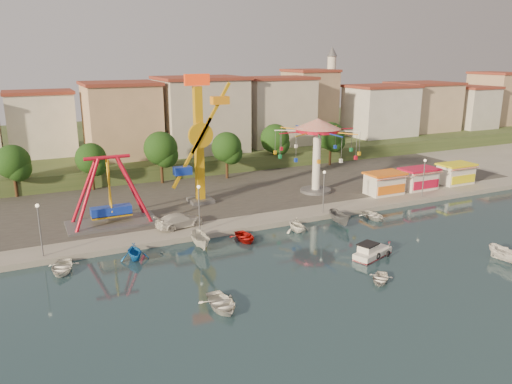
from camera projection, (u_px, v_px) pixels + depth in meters
ground at (326, 268)px, 47.07m from camera, size 200.00×200.00×0.00m
quay_deck at (157, 152)px, 100.91m from camera, size 200.00×100.00×0.60m
asphalt_pad at (213, 187)px, 73.00m from camera, size 90.00×28.00×0.01m
hill_terrace at (151, 142)px, 104.94m from camera, size 200.00×60.00×3.00m
pirate_ship_ride at (110, 192)px, 56.35m from camera, size 10.00×5.00×8.00m
kamikaze_tower at (202, 143)px, 63.57m from camera, size 5.65×3.10×16.50m
wave_swinger at (317, 139)px, 68.71m from camera, size 11.60×11.60×10.40m
booth_left at (384, 183)px, 69.25m from camera, size 5.40×3.78×3.08m
booth_mid at (419, 178)px, 71.84m from camera, size 5.40×3.78×3.08m
booth_right at (456, 173)px, 74.85m from camera, size 5.40×3.78×3.08m
lamp_post_0 at (40, 232)px, 47.58m from camera, size 0.14×0.14×5.00m
lamp_post_1 at (199, 210)px, 54.22m from camera, size 0.14×0.14×5.00m
lamp_post_2 at (324, 193)px, 60.86m from camera, size 0.14×0.14×5.00m
lamp_post_3 at (423, 179)px, 67.51m from camera, size 0.14×0.14×5.00m
tree_0 at (13, 162)px, 66.97m from camera, size 4.60×4.60×7.19m
tree_1 at (91, 158)px, 70.55m from camera, size 4.35×4.35×6.80m
tree_2 at (161, 148)px, 74.14m from camera, size 5.02×5.02×7.85m
tree_3 at (227, 147)px, 77.13m from camera, size 4.68×4.68×7.32m
tree_4 at (275, 139)px, 83.83m from camera, size 4.86×4.86×7.60m
tree_5 at (331, 136)px, 86.41m from camera, size 4.83×4.83×7.54m
building_1 at (42, 132)px, 80.95m from camera, size 12.33×9.01×8.63m
building_2 at (123, 119)px, 86.56m from camera, size 11.95×9.28×11.23m
building_3 at (204, 122)px, 89.81m from camera, size 12.59×10.50×9.20m
building_4 at (263, 116)px, 98.35m from camera, size 10.75×9.23×9.24m
building_5 at (325, 109)px, 101.98m from camera, size 12.77×10.96×11.21m
building_6 at (376, 104)px, 105.36m from camera, size 8.23×8.98×12.36m
building_7 at (403, 108)px, 115.06m from camera, size 11.59×10.93×8.76m
building_8 at (471, 100)px, 114.65m from camera, size 12.84×9.28×12.58m
building_9 at (500, 104)px, 123.12m from camera, size 12.95×9.17×9.21m
minaret at (331, 88)px, 105.62m from camera, size 2.80×2.80×18.00m
cabin_motorboat at (372, 253)px, 49.46m from camera, size 4.80×3.12×1.58m
rowboat_a at (221, 304)px, 39.40m from camera, size 2.97×4.15×0.86m
rowboat_b at (380, 279)px, 44.07m from camera, size 3.54×3.53×0.60m
skiff at (507, 255)px, 48.04m from camera, size 1.68×4.02×1.52m
van at (179, 220)px, 56.14m from camera, size 5.82×3.30×1.59m
moored_boat_0 at (62, 268)px, 46.09m from camera, size 3.59×4.42×0.81m
moored_boat_1 at (134, 251)px, 48.76m from camera, size 2.87×3.28×1.66m
moored_boat_2 at (201, 241)px, 51.63m from camera, size 1.87×4.27×1.61m
moored_boat_3 at (245, 237)px, 53.81m from camera, size 2.76×3.79×0.77m
moored_boat_4 at (297, 225)px, 56.38m from camera, size 2.88×3.29×1.66m
moored_boat_5 at (340, 218)px, 58.82m from camera, size 1.89×4.21×1.58m
moored_boat_6 at (374, 216)px, 61.00m from camera, size 2.73×3.76×0.77m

